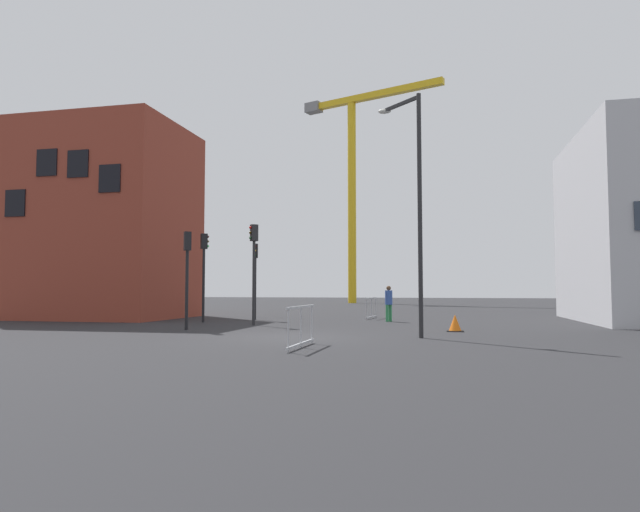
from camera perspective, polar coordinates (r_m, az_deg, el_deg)
ground at (r=17.58m, az=-3.26°, el=-8.35°), size 160.00×160.00×0.00m
brick_building at (r=31.42m, az=-21.41°, el=3.23°), size 8.43×6.72×10.05m
construction_crane at (r=61.46m, az=3.57°, el=9.37°), size 15.80×6.47×22.96m
streetlamp_tall at (r=17.86m, az=9.73°, el=6.34°), size 1.48×1.33×7.69m
traffic_light_median at (r=23.49m, az=-6.84°, el=-0.19°), size 0.37×0.37×4.24m
traffic_light_corner at (r=25.85m, az=-11.88°, el=-0.68°), size 0.38×0.36×4.05m
traffic_light_near at (r=27.45m, az=-6.70°, el=-1.27°), size 0.30×0.39×3.75m
traffic_light_crosswalk at (r=21.20m, az=-13.54°, el=-0.73°), size 0.36×0.38×3.65m
pedestrian_walking at (r=25.97m, az=7.10°, el=-4.61°), size 0.34×0.34×1.66m
safety_barrier_right_run at (r=14.38m, az=-1.98°, el=-7.20°), size 0.11×2.49×1.08m
safety_barrier_left_run at (r=28.46m, az=5.32°, el=-5.32°), size 0.29×2.23×1.08m
traffic_cone_on_verge at (r=20.45m, az=13.75°, el=-6.78°), size 0.59×0.59×0.60m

